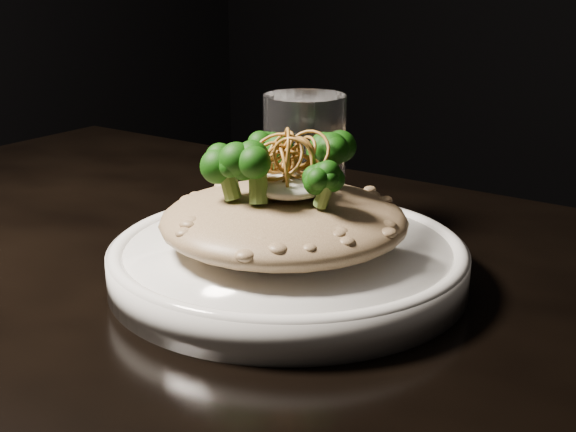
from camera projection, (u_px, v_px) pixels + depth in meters
The scene contains 7 objects.
table at pixel (190, 390), 0.64m from camera, with size 1.10×0.80×0.75m.
plate at pixel (288, 264), 0.64m from camera, with size 0.28×0.28×0.03m, color white.
risotto at pixel (284, 220), 0.63m from camera, with size 0.20×0.20×0.04m, color brown.
broccoli at pixel (287, 166), 0.62m from camera, with size 0.12×0.12×0.04m, color black, non-canonical shape.
cheese at pixel (290, 186), 0.61m from camera, with size 0.06×0.06×0.02m, color white.
shallots at pixel (288, 151), 0.61m from camera, with size 0.06×0.06×0.04m, color brown, non-canonical shape.
drinking_glass at pixel (304, 167), 0.73m from camera, with size 0.07×0.07×0.13m, color silver.
Camera 1 is at (0.39, -0.42, 1.00)m, focal length 50.00 mm.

